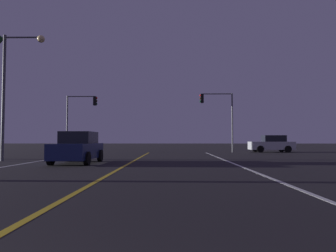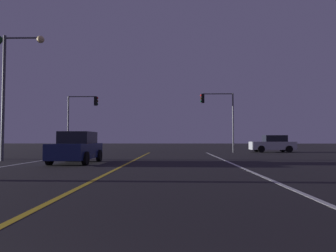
{
  "view_description": "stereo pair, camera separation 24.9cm",
  "coord_description": "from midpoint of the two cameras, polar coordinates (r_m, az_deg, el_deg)",
  "views": [
    {
      "loc": [
        2.31,
        -0.23,
        1.27
      ],
      "look_at": [
        1.95,
        23.97,
        2.34
      ],
      "focal_mm": 33.03,
      "sensor_mm": 36.0,
      "label": 1
    },
    {
      "loc": [
        2.56,
        -0.23,
        1.27
      ],
      "look_at": [
        1.95,
        23.97,
        2.34
      ],
      "focal_mm": 33.03,
      "sensor_mm": 36.0,
      "label": 2
    }
  ],
  "objects": [
    {
      "name": "lane_edge_right",
      "position": [
        12.62,
        15.85,
        -8.18
      ],
      "size": [
        0.16,
        35.88,
        0.01
      ],
      "primitive_type": "cube",
      "color": "silver",
      "rests_on": "ground"
    },
    {
      "name": "lane_center_divider",
      "position": [
        12.47,
        -9.92,
        -8.31
      ],
      "size": [
        0.16,
        35.88,
        0.01
      ],
      "primitive_type": "cube",
      "color": "gold",
      "rests_on": "ground"
    },
    {
      "name": "car_oncoming",
      "position": [
        17.38,
        -16.1,
        -3.9
      ],
      "size": [
        2.02,
        4.3,
        1.7
      ],
      "rotation": [
        0.0,
        0.0,
        -1.57
      ],
      "color": "black",
      "rests_on": "ground"
    },
    {
      "name": "car_crossing_side",
      "position": [
        32.85,
        18.99,
        -3.16
      ],
      "size": [
        4.3,
        2.02,
        1.7
      ],
      "rotation": [
        0.0,
        0.0,
        3.14
      ],
      "color": "black",
      "rests_on": "ground"
    },
    {
      "name": "traffic_light_near_right",
      "position": [
        31.06,
        9.4,
        3.19
      ],
      "size": [
        3.3,
        0.36,
        5.87
      ],
      "rotation": [
        0.0,
        0.0,
        3.14
      ],
      "color": "#4C4C51",
      "rests_on": "ground"
    },
    {
      "name": "traffic_light_near_left",
      "position": [
        32.1,
        -15.32,
        2.76
      ],
      "size": [
        3.09,
        0.36,
        5.64
      ],
      "color": "#4C4C51",
      "rests_on": "ground"
    },
    {
      "name": "street_lamp_left_mid",
      "position": [
        20.73,
        -26.3,
        7.65
      ],
      "size": [
        2.49,
        0.44,
        7.52
      ],
      "color": "#4C4C51",
      "rests_on": "ground"
    }
  ]
}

